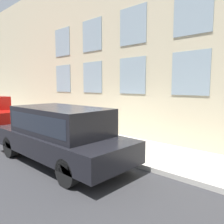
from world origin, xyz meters
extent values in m
plane|color=#2D2D30|center=(0.00, 0.00, 0.00)|extent=(80.00, 80.00, 0.00)
cube|color=#B2ADA3|center=(1.24, 0.00, 0.07)|extent=(2.49, 60.00, 0.14)
cube|color=#C6B793|center=(2.64, 0.00, 4.16)|extent=(0.30, 40.00, 8.31)
cube|color=#8C9EA8|center=(2.47, -2.50, 2.77)|extent=(0.03, 1.35, 1.51)
cube|color=#8C9EA8|center=(2.47, 0.00, 2.77)|extent=(0.03, 1.35, 1.51)
cube|color=#8C9EA8|center=(2.47, 2.50, 2.77)|extent=(0.03, 1.35, 1.51)
cube|color=#8C9EA8|center=(2.47, 5.00, 2.77)|extent=(0.03, 1.35, 1.51)
cube|color=#8C9EA8|center=(2.47, -2.50, 4.80)|extent=(0.03, 1.35, 1.51)
cube|color=#8C9EA8|center=(2.47, 0.00, 4.80)|extent=(0.03, 1.35, 1.51)
cube|color=#8C9EA8|center=(2.47, 2.50, 4.80)|extent=(0.03, 1.35, 1.51)
cube|color=#8C9EA8|center=(2.47, 5.00, 4.80)|extent=(0.03, 1.35, 1.51)
cylinder|color=#2D7260|center=(0.62, -0.49, 0.16)|extent=(0.37, 0.37, 0.04)
cylinder|color=#2D7260|center=(0.62, -0.49, 0.48)|extent=(0.28, 0.28, 0.70)
sphere|color=#2C5D50|center=(0.62, -0.49, 0.83)|extent=(0.29, 0.29, 0.29)
cylinder|color=black|center=(0.62, -0.49, 0.92)|extent=(0.10, 0.10, 0.12)
cylinder|color=#2D7260|center=(0.62, -0.68, 0.57)|extent=(0.09, 0.10, 0.09)
cylinder|color=#2D7260|center=(0.62, -0.30, 0.57)|extent=(0.09, 0.10, 0.09)
cylinder|color=#726651|center=(1.11, -0.11, 0.41)|extent=(0.08, 0.08, 0.55)
cylinder|color=#726651|center=(1.23, -0.11, 0.41)|extent=(0.08, 0.08, 0.55)
cube|color=yellow|center=(1.17, -0.11, 0.90)|extent=(0.15, 0.10, 0.41)
cylinder|color=yellow|center=(1.06, -0.11, 0.91)|extent=(0.06, 0.06, 0.39)
cylinder|color=yellow|center=(1.28, -0.11, 0.91)|extent=(0.06, 0.06, 0.39)
sphere|color=brown|center=(1.17, -0.11, 1.19)|extent=(0.18, 0.18, 0.18)
cylinder|color=black|center=(-2.04, 1.54, 0.34)|extent=(0.24, 0.68, 0.68)
cylinder|color=black|center=(-0.42, 1.54, 0.34)|extent=(0.24, 0.68, 0.68)
cylinder|color=black|center=(-2.04, -1.63, 0.34)|extent=(0.24, 0.68, 0.68)
cylinder|color=black|center=(-0.42, -1.63, 0.34)|extent=(0.24, 0.68, 0.68)
cube|color=black|center=(-1.23, -0.05, 0.63)|extent=(1.87, 5.10, 0.59)
cube|color=black|center=(-1.23, -0.17, 1.32)|extent=(1.64, 3.16, 0.78)
cube|color=#1E232D|center=(-1.23, -0.17, 1.32)|extent=(1.65, 2.91, 0.50)
cylinder|color=black|center=(-0.43, 4.90, 0.42)|extent=(0.24, 0.83, 0.83)
camera|label=1|loc=(-4.89, -5.69, 2.32)|focal=35.00mm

